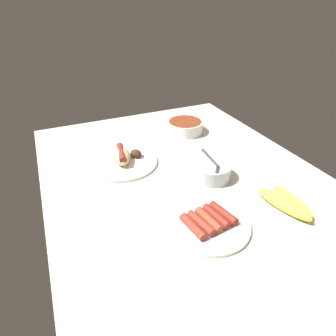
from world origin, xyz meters
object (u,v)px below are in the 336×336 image
plate_sausages (208,223)px  bowl_chili (185,126)px  bowl_coleslaw (211,170)px  plate_hotdog_assembled (123,159)px  banana_bunch (287,203)px

plate_sausages → bowl_chili: (-55.25, 20.89, 1.74)cm
bowl_coleslaw → plate_sausages: bowl_coleslaw is taller
plate_hotdog_assembled → bowl_chili: (-14.85, 32.58, 1.16)cm
plate_hotdog_assembled → bowl_coleslaw: bearing=49.5°
bowl_coleslaw → plate_hotdog_assembled: bowl_coleslaw is taller
bowl_coleslaw → plate_hotdog_assembled: bearing=-130.5°
bowl_chili → banana_bunch: 58.10cm
plate_hotdog_assembled → banana_bunch: 56.17cm
plate_sausages → bowl_chili: bowl_chili is taller
plate_sausages → bowl_coleslaw: bearing=147.5°
bowl_chili → banana_bunch: bowl_chili is taller
plate_hotdog_assembled → bowl_chili: plate_hotdog_assembled is taller
plate_hotdog_assembled → banana_bunch: bearing=39.8°
bowl_coleslaw → banana_bunch: size_ratio=0.83×
plate_hotdog_assembled → plate_sausages: 42.06cm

